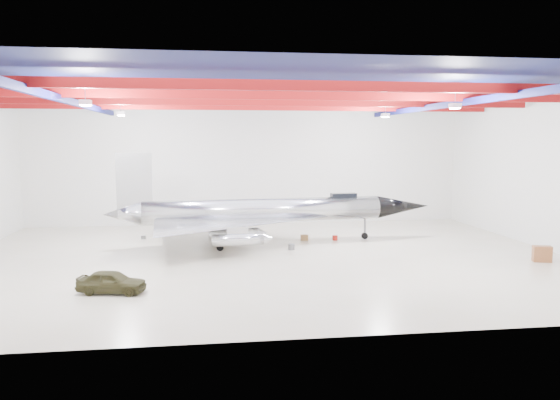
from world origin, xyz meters
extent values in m
plane|color=#BFB497|center=(0.00, 0.00, 0.00)|extent=(40.00, 40.00, 0.00)
plane|color=silver|center=(0.00, 15.00, 5.50)|extent=(40.00, 0.00, 40.00)
plane|color=silver|center=(20.00, 0.00, 5.50)|extent=(0.00, 30.00, 30.00)
plane|color=#0A0F38|center=(0.00, 0.00, 11.00)|extent=(40.00, 40.00, 0.00)
cube|color=maroon|center=(0.00, -9.00, 10.40)|extent=(39.50, 0.25, 0.50)
cube|color=maroon|center=(0.00, -3.00, 10.40)|extent=(39.50, 0.25, 0.50)
cube|color=maroon|center=(0.00, 3.00, 10.40)|extent=(39.50, 0.25, 0.50)
cube|color=maroon|center=(0.00, 9.00, 10.40)|extent=(39.50, 0.25, 0.50)
cube|color=#0D1152|center=(-12.00, 0.00, 10.10)|extent=(0.25, 29.50, 0.40)
cube|color=#0D1152|center=(12.00, 0.00, 10.10)|extent=(0.25, 29.50, 0.40)
cube|color=silver|center=(-10.00, -6.00, 9.70)|extent=(0.55, 0.55, 0.25)
cube|color=silver|center=(10.00, -6.00, 9.70)|extent=(0.55, 0.55, 0.25)
cube|color=silver|center=(-10.00, 6.00, 9.70)|extent=(0.55, 0.55, 0.25)
cube|color=silver|center=(10.00, 6.00, 9.70)|extent=(0.55, 0.55, 0.25)
cylinder|color=silver|center=(0.38, 5.10, 2.51)|extent=(18.00, 3.15, 1.79)
cone|color=black|center=(11.55, 5.95, 2.51)|extent=(4.60, 2.13, 1.79)
cone|color=silver|center=(-9.89, 4.31, 2.51)|extent=(2.82, 1.99, 1.79)
cube|color=silver|center=(-9.00, 4.38, 4.84)|extent=(2.51, 0.30, 4.03)
cube|color=black|center=(6.63, 5.57, 3.45)|extent=(2.02, 0.86, 0.45)
cylinder|color=silver|center=(-1.92, -0.02, 1.25)|extent=(3.46, 1.06, 0.81)
cylinder|color=silver|center=(-2.10, 2.21, 1.25)|extent=(3.46, 1.06, 0.81)
cylinder|color=silver|center=(-2.50, 7.57, 1.25)|extent=(3.46, 1.06, 0.81)
cylinder|color=silver|center=(-2.67, 9.80, 1.25)|extent=(3.46, 1.06, 0.81)
cylinder|color=#59595B|center=(8.42, 5.71, 0.81)|extent=(0.16, 0.16, 1.61)
cylinder|color=black|center=(8.42, 5.71, 0.25)|extent=(0.52, 0.23, 0.50)
cylinder|color=#59595B|center=(-3.02, 2.59, 0.81)|extent=(0.16, 0.16, 1.61)
cylinder|color=black|center=(-3.02, 2.59, 0.25)|extent=(0.52, 0.23, 0.50)
cylinder|color=#59595B|center=(-3.36, 7.06, 0.81)|extent=(0.16, 0.16, 1.61)
cylinder|color=black|center=(-3.36, 7.06, 0.25)|extent=(0.52, 0.23, 0.50)
imported|color=#34311A|center=(-8.79, -7.30, 0.59)|extent=(3.68, 2.08, 1.18)
cube|color=brown|center=(17.36, -3.66, 0.51)|extent=(1.24, 0.88, 1.03)
cube|color=maroon|center=(-1.71, 6.44, 0.15)|extent=(0.49, 0.43, 0.29)
cylinder|color=#59595B|center=(2.02, 2.28, 0.21)|extent=(0.47, 0.47, 0.42)
cube|color=olive|center=(3.61, 5.83, 0.21)|extent=(0.66, 0.55, 0.42)
cube|color=#59595B|center=(-8.88, 8.12, 0.13)|extent=(0.37, 0.30, 0.26)
cylinder|color=maroon|center=(5.98, 5.52, 0.19)|extent=(0.53, 0.53, 0.37)
cube|color=olive|center=(-2.78, 5.35, 0.19)|extent=(0.62, 0.53, 0.39)
camera|label=1|loc=(-3.97, -35.39, 7.81)|focal=35.00mm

